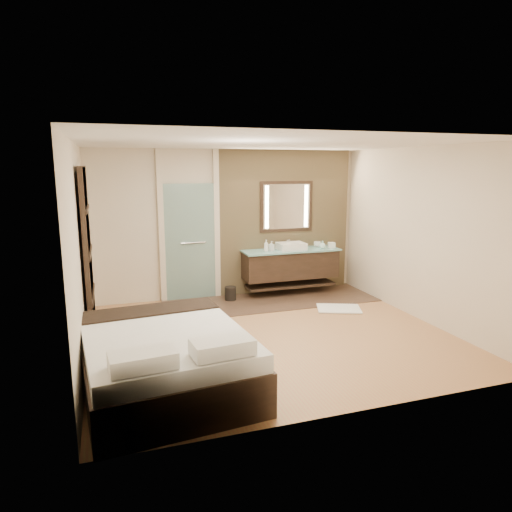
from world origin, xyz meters
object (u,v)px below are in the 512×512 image
object	(u,v)px
vanity	(290,264)
mirror_unit	(286,207)
bed	(165,359)
waste_bin	(230,294)

from	to	relation	value
vanity	mirror_unit	world-z (taller)	mirror_unit
mirror_unit	bed	bearing A→B (deg)	-129.67
bed	waste_bin	bearing A→B (deg)	57.44
mirror_unit	vanity	bearing A→B (deg)	-90.00
mirror_unit	waste_bin	distance (m)	1.96
mirror_unit	waste_bin	xyz separation A→B (m)	(-1.20, -0.31, -1.52)
waste_bin	bed	bearing A→B (deg)	-117.25
waste_bin	vanity	bearing A→B (deg)	3.24
bed	waste_bin	xyz separation A→B (m)	(1.55, 3.01, -0.21)
vanity	bed	size ratio (longest dim) A/B	0.82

